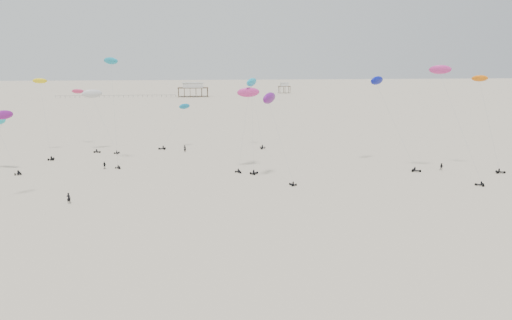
{
  "coord_description": "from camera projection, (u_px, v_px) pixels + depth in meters",
  "views": [
    {
      "loc": [
        -11.57,
        -0.94,
        25.01
      ],
      "look_at": [
        0.0,
        88.0,
        7.0
      ],
      "focal_mm": 35.0,
      "sensor_mm": 36.0,
      "label": 1
    }
  ],
  "objects": [
    {
      "name": "ground_plane",
      "position": [
        220.0,
        123.0,
        201.75
      ],
      "size": [
        900.0,
        900.0,
        0.0
      ],
      "primitive_type": "plane",
      "color": "beige"
    },
    {
      "name": "pavilion_main",
      "position": [
        193.0,
        91.0,
        345.49
      ],
      "size": [
        21.0,
        13.0,
        9.8
      ],
      "color": "brown",
      "rests_on": "ground"
    },
    {
      "name": "pavilion_small",
      "position": [
        284.0,
        89.0,
        383.65
      ],
      "size": [
        9.0,
        7.0,
        8.0
      ],
      "color": "brown",
      "rests_on": "ground"
    },
    {
      "name": "pier_fence",
      "position": [
        116.0,
        96.0,
        339.59
      ],
      "size": [
        80.2,
        0.2,
        1.5
      ],
      "color": "black",
      "rests_on": "ground"
    },
    {
      "name": "rig_0",
      "position": [
        112.0,
        80.0,
        118.17
      ],
      "size": [
        4.58,
        9.75,
        25.88
      ],
      "rotation": [
        0.0,
        0.0,
        3.69
      ],
      "color": "black",
      "rests_on": "ground"
    },
    {
      "name": "rig_1",
      "position": [
        44.0,
        109.0,
        131.52
      ],
      "size": [
        7.73,
        14.57,
        22.46
      ],
      "rotation": [
        0.0,
        0.0,
        6.06
      ],
      "color": "black",
      "rests_on": "ground"
    },
    {
      "name": "rig_2",
      "position": [
        176.0,
        122.0,
        142.6
      ],
      "size": [
        9.54,
        5.42,
        13.23
      ],
      "rotation": [
        0.0,
        0.0,
        1.49
      ],
      "color": "black",
      "rests_on": "ground"
    },
    {
      "name": "rig_3",
      "position": [
        258.0,
        122.0,
        144.07
      ],
      "size": [
        4.21,
        8.85,
        16.43
      ],
      "rotation": [
        0.0,
        0.0,
        2.76
      ],
      "color": "black",
      "rests_on": "ground"
    },
    {
      "name": "rig_4",
      "position": [
        247.0,
        102.0,
        112.23
      ],
      "size": [
        6.24,
        5.35,
        19.18
      ],
      "rotation": [
        0.0,
        0.0,
        3.61
      ],
      "color": "black",
      "rests_on": "ground"
    },
    {
      "name": "rig_5",
      "position": [
        252.0,
        103.0,
        112.11
      ],
      "size": [
        3.94,
        9.07,
        21.25
      ],
      "rotation": [
        0.0,
        0.0,
        5.38
      ],
      "color": "black",
      "rests_on": "ground"
    },
    {
      "name": "rig_6",
      "position": [
        84.0,
        111.0,
        142.94
      ],
      "size": [
        9.93,
        15.46,
        21.1
      ],
      "rotation": [
        0.0,
        0.0,
        4.21
      ],
      "color": "black",
      "rests_on": "ground"
    },
    {
      "name": "rig_9",
      "position": [
        446.0,
        86.0,
        108.72
      ],
      "size": [
        6.55,
        17.12,
        26.02
      ],
      "rotation": [
        0.0,
        0.0,
        1.09
      ],
      "color": "black",
      "rests_on": "ground"
    },
    {
      "name": "rig_10",
      "position": [
        488.0,
        114.0,
        113.45
      ],
      "size": [
        5.87,
        9.04,
        21.82
      ],
      "rotation": [
        0.0,
        0.0,
        4.35
      ],
      "color": "black",
      "rests_on": "ground"
    },
    {
      "name": "rig_11",
      "position": [
        385.0,
        99.0,
        118.41
      ],
      "size": [
        9.83,
        14.55,
        22.6
      ],
      "rotation": [
        0.0,
        0.0,
        4.17
      ],
      "color": "black",
      "rests_on": "ground"
    },
    {
      "name": "rig_12",
      "position": [
        271.0,
        106.0,
        103.41
      ],
      "size": [
        7.11,
        10.52,
        18.87
      ],
      "rotation": [
        0.0,
        0.0,
        0.57
      ],
      "color": "black",
      "rests_on": "ground"
    },
    {
      "name": "rig_13",
      "position": [
        95.0,
        100.0,
        136.89
      ],
      "size": [
        10.51,
        8.46,
        17.83
      ],
      "rotation": [
        0.0,
        0.0,
        5.76
      ],
      "color": "black",
      "rests_on": "ground"
    },
    {
      "name": "spectator_0",
      "position": [
        69.0,
        203.0,
        88.52
      ],
      "size": [
        0.93,
        0.73,
        2.31
      ],
      "primitive_type": "imported",
      "rotation": [
        0.0,
        0.0,
        2.95
      ],
      "color": "black",
      "rests_on": "ground"
    },
    {
      "name": "spectator_1",
      "position": [
        441.0,
        170.0,
        115.21
      ],
      "size": [
        1.11,
        1.0,
        1.96
      ],
      "primitive_type": "imported",
      "rotation": [
        0.0,
        0.0,
        5.69
      ],
      "color": "black",
      "rests_on": "ground"
    },
    {
      "name": "spectator_2",
      "position": [
        105.0,
        169.0,
        116.66
      ],
      "size": [
        1.35,
        1.05,
        2.03
      ],
      "primitive_type": "imported",
      "rotation": [
        0.0,
        0.0,
        5.9
      ],
      "color": "black",
      "rests_on": "ground"
    },
    {
      "name": "spectator_3",
      "position": [
        185.0,
        152.0,
        137.92
      ],
      "size": [
        0.96,
        0.79,
        2.28
      ],
      "primitive_type": "imported",
      "rotation": [
        0.0,
        0.0,
        2.83
      ],
      "color": "black",
      "rests_on": "ground"
    }
  ]
}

